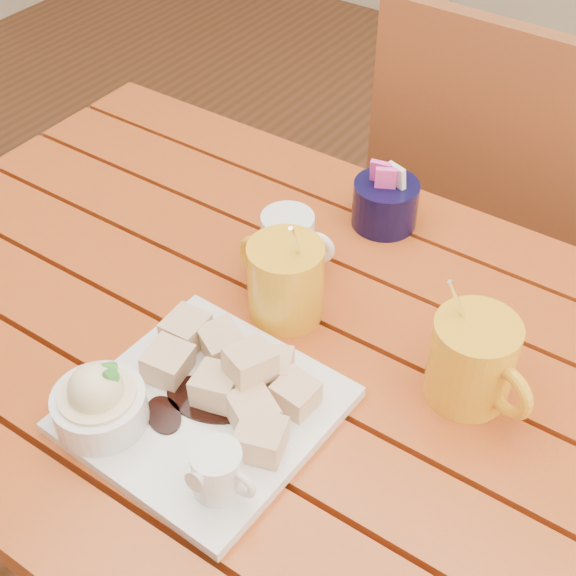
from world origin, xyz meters
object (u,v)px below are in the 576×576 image
Objects in this scene: table at (266,388)px; coffee_mug_right at (474,360)px; coffee_mug_left at (284,279)px; chair_far at (503,219)px; dessert_plate at (183,402)px.

coffee_mug_right is at bearing 12.14° from table.
coffee_mug_left is 0.17× the size of chair_far.
coffee_mug_right reaches higher than coffee_mug_left.
dessert_plate is (0.01, -0.16, 0.14)m from table.
coffee_mug_left is at bearing 93.81° from table.
chair_far reaches higher than dessert_plate.
coffee_mug_left is 0.98× the size of coffee_mug_right.
coffee_mug_left reaches higher than dessert_plate.
coffee_mug_left is 0.68m from chair_far.
coffee_mug_left reaches higher than table.
coffee_mug_right reaches higher than dessert_plate.
dessert_plate is 1.68× the size of coffee_mug_right.
chair_far reaches higher than coffee_mug_right.
dessert_plate is 1.70× the size of coffee_mug_left.
dessert_plate is 0.87m from chair_far.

